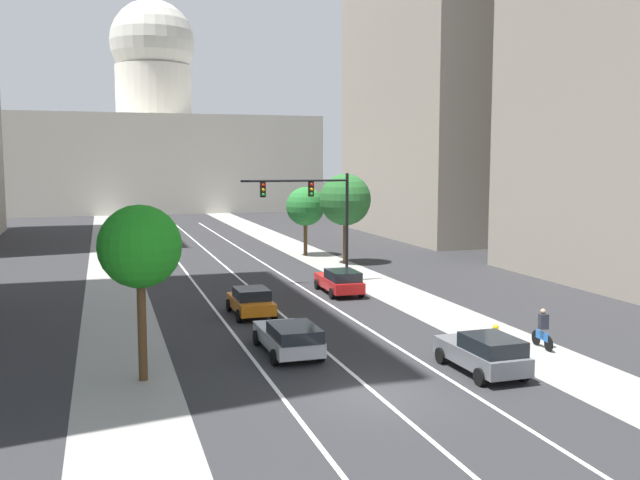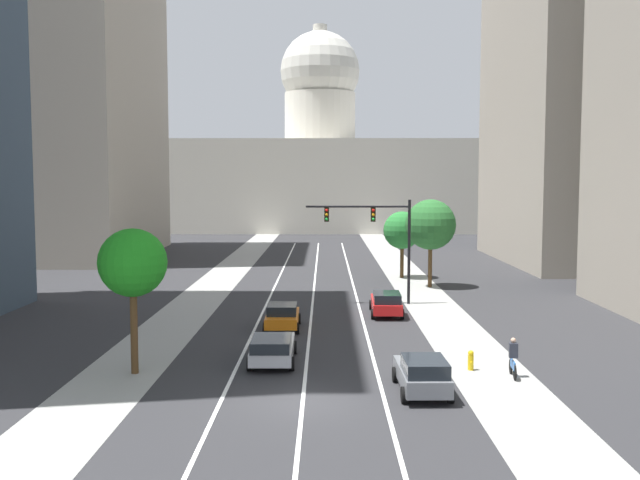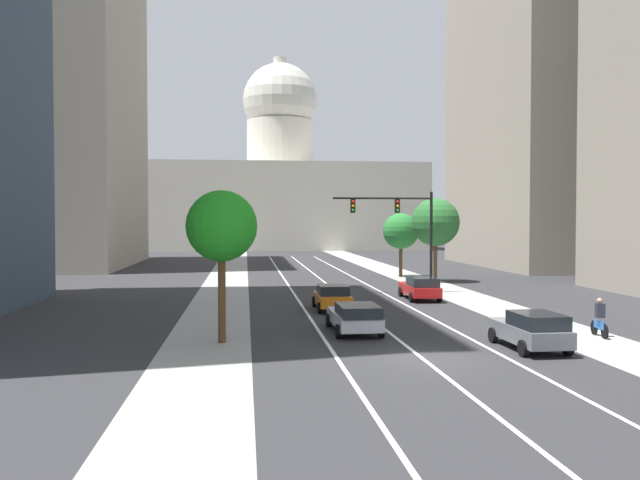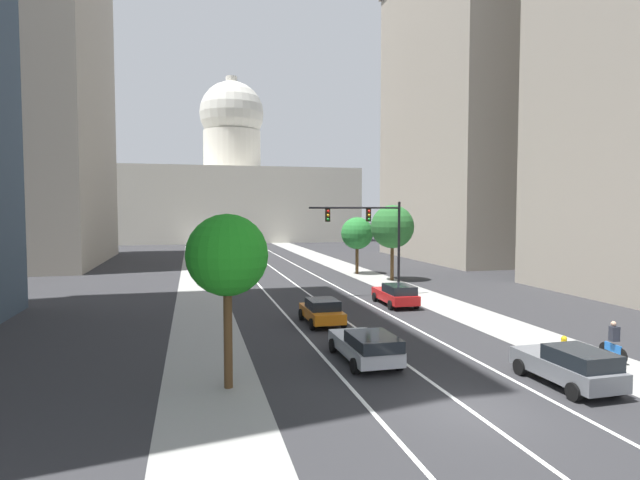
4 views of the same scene
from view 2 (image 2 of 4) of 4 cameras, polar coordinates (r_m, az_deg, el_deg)
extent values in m
plane|color=#2B2B2D|center=(67.45, -0.34, -2.47)|extent=(400.00, 400.00, 0.00)
cube|color=gray|center=(63.13, -7.80, -3.01)|extent=(3.63, 130.00, 0.01)
cube|color=gray|center=(62.91, 7.03, -3.03)|extent=(3.63, 130.00, 0.01)
cube|color=white|center=(52.75, -3.98, -4.50)|extent=(0.16, 90.00, 0.01)
cube|color=white|center=(52.61, -0.55, -4.51)|extent=(0.16, 90.00, 0.01)
cube|color=white|center=(52.65, 2.90, -4.51)|extent=(0.16, 90.00, 0.01)
cube|color=#9E9384|center=(87.19, -19.39, 14.59)|extent=(16.42, 26.61, 47.55)
cube|color=#9E9384|center=(80.67, 21.86, 11.94)|extent=(20.50, 26.11, 38.10)
cube|color=beige|center=(127.37, 0.00, 4.32)|extent=(50.01, 28.86, 15.05)
cylinder|color=beige|center=(127.83, 0.00, 9.63)|extent=(12.33, 12.33, 8.63)
sphere|color=beige|center=(128.77, 0.00, 13.23)|extent=(13.79, 13.79, 13.79)
cylinder|color=beige|center=(129.83, 0.00, 15.94)|extent=(2.48, 2.48, 3.45)
cube|color=red|center=(45.92, 5.25, -5.11)|extent=(1.92, 4.83, 0.62)
cube|color=black|center=(44.98, 5.32, -4.55)|extent=(1.71, 2.53, 0.57)
cylinder|color=black|center=(47.53, 4.06, -5.15)|extent=(0.24, 0.65, 0.64)
cylinder|color=black|center=(47.63, 6.21, -5.14)|extent=(0.24, 0.65, 0.64)
cylinder|color=black|center=(44.33, 4.21, -5.87)|extent=(0.24, 0.65, 0.64)
cylinder|color=black|center=(44.44, 6.52, -5.86)|extent=(0.24, 0.65, 0.64)
cube|color=#B2B5BA|center=(34.06, -3.75, -8.62)|extent=(1.93, 4.76, 0.58)
cube|color=black|center=(32.81, -3.88, -8.16)|extent=(1.76, 2.58, 0.50)
cylinder|color=black|center=(35.76, -5.11, -8.45)|extent=(0.23, 0.64, 0.64)
cylinder|color=black|center=(35.65, -2.04, -8.48)|extent=(0.23, 0.64, 0.64)
cylinder|color=black|center=(32.64, -5.61, -9.75)|extent=(0.23, 0.64, 0.64)
cylinder|color=black|center=(32.52, -2.24, -9.78)|extent=(0.23, 0.64, 0.64)
cube|color=orange|center=(41.41, -3.00, -6.21)|extent=(1.82, 4.09, 0.59)
cube|color=black|center=(41.08, -3.02, -5.49)|extent=(1.66, 2.06, 0.55)
cylinder|color=black|center=(42.88, -4.10, -6.23)|extent=(0.22, 0.64, 0.64)
cylinder|color=black|center=(42.79, -1.69, -6.24)|extent=(0.22, 0.64, 0.64)
cylinder|color=black|center=(40.16, -4.38, -6.98)|extent=(0.22, 0.64, 0.64)
cylinder|color=black|center=(40.07, -1.81, -7.00)|extent=(0.22, 0.64, 0.64)
cube|color=slate|center=(29.62, 8.05, -10.63)|extent=(1.86, 4.33, 0.66)
cube|color=black|center=(28.72, 8.30, -9.86)|extent=(1.67, 2.34, 0.56)
cylinder|color=black|center=(30.98, 5.98, -10.54)|extent=(0.23, 0.64, 0.64)
cylinder|color=black|center=(31.23, 9.26, -10.45)|extent=(0.23, 0.64, 0.64)
cylinder|color=black|center=(28.19, 6.69, -12.10)|extent=(0.23, 0.64, 0.64)
cylinder|color=black|center=(28.47, 10.30, -11.98)|extent=(0.23, 0.64, 0.64)
cylinder|color=black|center=(49.52, 7.06, -0.96)|extent=(0.20, 0.20, 7.16)
cylinder|color=black|center=(49.02, 3.00, 2.66)|extent=(7.05, 0.14, 0.14)
cube|color=black|center=(49.10, 4.23, 2.02)|extent=(0.32, 0.28, 0.96)
sphere|color=red|center=(48.94, 4.25, 2.36)|extent=(0.20, 0.20, 0.20)
sphere|color=orange|center=(48.95, 4.24, 2.01)|extent=(0.20, 0.20, 0.20)
sphere|color=green|center=(48.97, 4.24, 1.66)|extent=(0.20, 0.20, 0.20)
cube|color=black|center=(48.99, 0.53, 2.02)|extent=(0.32, 0.28, 0.96)
sphere|color=red|center=(48.83, 0.53, 2.37)|extent=(0.20, 0.20, 0.20)
sphere|color=orange|center=(48.84, 0.53, 2.01)|extent=(0.20, 0.20, 0.20)
sphere|color=green|center=(48.86, 0.53, 1.66)|extent=(0.20, 0.20, 0.20)
cylinder|color=yellow|center=(33.30, 11.85, -9.48)|extent=(0.26, 0.26, 0.70)
sphere|color=yellow|center=(33.19, 11.86, -8.76)|extent=(0.26, 0.26, 0.26)
cylinder|color=yellow|center=(33.14, 11.91, -9.49)|extent=(0.10, 0.12, 0.10)
cylinder|color=black|center=(32.12, 15.18, -10.11)|extent=(0.11, 0.66, 0.66)
cylinder|color=black|center=(33.11, 14.87, -9.66)|extent=(0.11, 0.66, 0.66)
cube|color=#1959B2|center=(32.56, 15.03, -9.51)|extent=(0.15, 1.00, 0.36)
cube|color=#262833|center=(32.37, 15.07, -8.45)|extent=(0.38, 0.31, 0.64)
sphere|color=tan|center=(32.34, 15.07, -7.68)|extent=(0.22, 0.22, 0.22)
cylinder|color=#51381E|center=(32.76, -14.51, -6.93)|extent=(0.32, 0.32, 3.86)
sphere|color=#1C841B|center=(32.30, -14.62, -1.74)|extent=(2.99, 2.99, 2.99)
cylinder|color=#51381E|center=(57.80, 8.71, -1.94)|extent=(0.32, 0.32, 3.60)
sphere|color=#29662D|center=(57.51, 8.75, 1.22)|extent=(4.00, 4.00, 4.00)
cylinder|color=#51381E|center=(62.96, 6.51, -1.63)|extent=(0.32, 0.32, 3.03)
sphere|color=#287732|center=(62.72, 6.53, 0.78)|extent=(3.27, 3.27, 3.27)
camera|label=1|loc=(10.93, -60.76, -0.60)|focal=39.65mm
camera|label=3|loc=(8.62, -65.82, -20.86)|focal=37.28mm
camera|label=4|loc=(15.49, -37.87, -3.42)|focal=29.10mm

